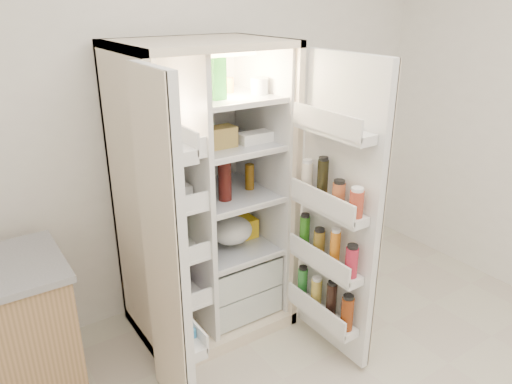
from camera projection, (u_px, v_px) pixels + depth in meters
wall_back at (183, 108)px, 3.09m from camera, size 4.00×0.02×2.70m
refrigerator at (204, 216)px, 3.02m from camera, size 0.92×0.70×1.80m
freezer_door at (166, 257)px, 2.24m from camera, size 0.15×0.40×1.72m
fridge_door at (337, 219)px, 2.68m from camera, size 0.17×0.58×1.72m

